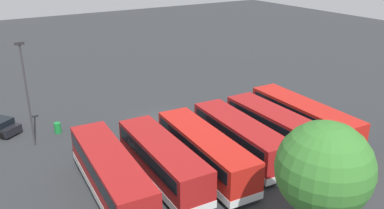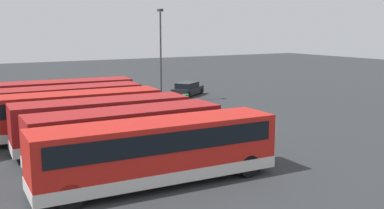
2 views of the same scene
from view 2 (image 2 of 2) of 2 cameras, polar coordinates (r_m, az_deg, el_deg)
name	(u,v)px [view 2 (image 2 of 2)]	position (r m, az deg, el deg)	size (l,w,h in m)	color
ground_plane	(226,125)	(33.34, 4.38, -2.63)	(140.00, 140.00, 0.00)	#2D3033
bus_single_deck_near_end	(158,150)	(20.60, -4.35, -5.76)	(3.03, 11.49, 2.95)	red
bus_single_deck_second	(126,135)	(23.66, -8.32, -3.81)	(2.74, 10.16, 2.95)	#A51919
bus_single_deck_third	(102,122)	(27.04, -11.29, -2.19)	(3.21, 10.39, 2.95)	#A51919
bus_single_deck_fourth	(77,113)	(30.30, -14.37, -1.03)	(3.28, 11.03, 2.95)	red
bus_single_deck_fifth	(69,105)	(33.54, -15.26, -0.05)	(2.98, 10.32, 2.95)	#A51919
bus_single_deck_sixth	(60,98)	(37.18, -16.33, 0.83)	(3.35, 11.46, 2.95)	#A51919
car_hatchback_silver	(188,89)	(47.53, -0.55, 1.96)	(3.98, 4.61, 1.43)	black
lamp_post_tall	(161,49)	(43.06, -3.98, 7.02)	(0.70, 0.30, 8.82)	#38383D
waste_bin_yellow	(186,99)	(42.16, -0.81, 0.66)	(0.60, 0.60, 0.95)	#197F33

